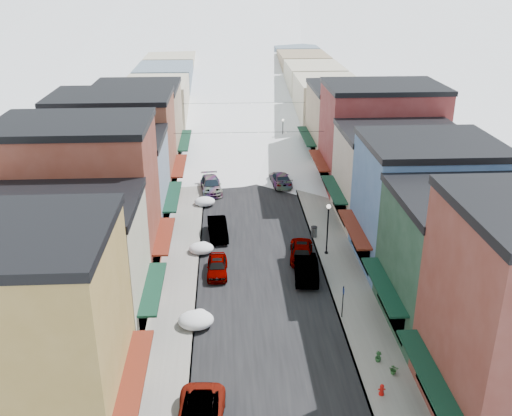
{
  "coord_description": "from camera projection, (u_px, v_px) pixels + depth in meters",
  "views": [
    {
      "loc": [
        -2.65,
        -20.31,
        22.42
      ],
      "look_at": [
        0.0,
        27.12,
        2.64
      ],
      "focal_mm": 40.0,
      "sensor_mm": 36.0,
      "label": 1
    }
  ],
  "objects": [
    {
      "name": "curb_left",
      "position": [
        209.0,
        138.0,
        82.49
      ],
      "size": [
        0.1,
        160.0,
        0.15
      ],
      "primitive_type": "cube",
      "color": "slate",
      "rests_on": "ground"
    },
    {
      "name": "sidewalk_left",
      "position": [
        198.0,
        138.0,
        82.41
      ],
      "size": [
        3.2,
        160.0,
        0.15
      ],
      "primitive_type": "cube",
      "color": "gray",
      "rests_on": "ground"
    },
    {
      "name": "sidewalk_right",
      "position": [
        289.0,
        137.0,
        83.09
      ],
      "size": [
        3.2,
        160.0,
        0.15
      ],
      "primitive_type": "cube",
      "color": "gray",
      "rests_on": "ground"
    },
    {
      "name": "car_lane_silver",
      "position": [
        231.0,
        138.0,
        79.77
      ],
      "size": [
        2.15,
        4.99,
        1.68
      ],
      "primitive_type": "imported",
      "rotation": [
        0.0,
        0.0,
        -0.03
      ],
      "color": "#A4A8AD",
      "rests_on": "ground"
    },
    {
      "name": "car_dark_hatch",
      "position": [
        218.0,
        229.0,
        51.82
      ],
      "size": [
        2.02,
        4.82,
        1.55
      ],
      "primitive_type": "imported",
      "rotation": [
        0.0,
        0.0,
        0.08
      ],
      "color": "black",
      "rests_on": "ground"
    },
    {
      "name": "bldg_l_yellow",
      "position": [
        17.0,
        334.0,
        28.27
      ],
      "size": [
        11.3,
        8.7,
        11.5
      ],
      "color": "#A4803C",
      "rests_on": "ground"
    },
    {
      "name": "snow_pile_mid",
      "position": [
        202.0,
        248.0,
        48.95
      ],
      "size": [
        2.12,
        2.51,
        0.9
      ],
      "color": "white",
      "rests_on": "ground"
    },
    {
      "name": "bldg_r_tan",
      "position": [
        351.0,
        123.0,
        71.5
      ],
      "size": [
        11.3,
        11.2,
        9.5
      ],
      "color": "#987F64",
      "rests_on": "ground"
    },
    {
      "name": "planter_far",
      "position": [
        378.0,
        357.0,
        35.05
      ],
      "size": [
        0.44,
        0.44,
        0.69
      ],
      "primitive_type": "imported",
      "rotation": [
        0.0,
        0.0,
        0.17
      ],
      "color": "#265429",
      "rests_on": "sidewalk_right"
    },
    {
      "name": "car_gray_suv",
      "position": [
        302.0,
        250.0,
        47.83
      ],
      "size": [
        2.49,
        4.98,
        1.63
      ],
      "primitive_type": "imported",
      "rotation": [
        0.0,
        0.0,
        3.02
      ],
      "color": "#92969A",
      "rests_on": "ground"
    },
    {
      "name": "streetlamp_far",
      "position": [
        283.0,
        129.0,
        77.3
      ],
      "size": [
        0.32,
        0.32,
        3.87
      ],
      "color": "black",
      "rests_on": "sidewalk_right"
    },
    {
      "name": "car_silver_sedan",
      "position": [
        217.0,
        266.0,
        45.37
      ],
      "size": [
        1.66,
        4.03,
        1.37
      ],
      "primitive_type": "imported",
      "rotation": [
        0.0,
        0.0,
        -0.01
      ],
      "color": "#A8A9B0",
      "rests_on": "ground"
    },
    {
      "name": "parking_sign",
      "position": [
        343.0,
        299.0,
        39.13
      ],
      "size": [
        0.07,
        0.33,
        2.45
      ],
      "color": "black",
      "rests_on": "sidewalk_right"
    },
    {
      "name": "car_silver_wagon",
      "position": [
        211.0,
        185.0,
        62.39
      ],
      "size": [
        2.68,
        5.46,
        1.53
      ],
      "primitive_type": "imported",
      "rotation": [
        0.0,
        0.0,
        0.1
      ],
      "color": "#969A9D",
      "rests_on": "ground"
    },
    {
      "name": "bldg_l_brick_near",
      "position": [
        81.0,
        201.0,
        43.26
      ],
      "size": [
        12.3,
        8.2,
        12.5
      ],
      "color": "maroon",
      "rests_on": "ground"
    },
    {
      "name": "distant_blocks",
      "position": [
        239.0,
        82.0,
        102.44
      ],
      "size": [
        34.0,
        55.0,
        8.0
      ],
      "color": "gray",
      "rests_on": "ground"
    },
    {
      "name": "bldg_r_green",
      "position": [
        469.0,
        262.0,
        37.39
      ],
      "size": [
        11.3,
        9.2,
        9.5
      ],
      "color": "#1B3A29",
      "rests_on": "ground"
    },
    {
      "name": "planter_near",
      "position": [
        394.0,
        370.0,
        33.97
      ],
      "size": [
        0.66,
        0.61,
        0.61
      ],
      "primitive_type": "imported",
      "rotation": [
        0.0,
        0.0,
        -0.28
      ],
      "color": "#2E632C",
      "rests_on": "sidewalk_right"
    },
    {
      "name": "car_lane_white",
      "position": [
        252.0,
        110.0,
        95.74
      ],
      "size": [
        3.4,
        6.07,
        1.6
      ],
      "primitive_type": "imported",
      "rotation": [
        0.0,
        0.0,
        3.28
      ],
      "color": "silver",
      "rests_on": "ground"
    },
    {
      "name": "road",
      "position": [
        243.0,
        138.0,
        82.78
      ],
      "size": [
        10.0,
        160.0,
        0.01
      ],
      "primitive_type": "cube",
      "color": "black",
      "rests_on": "ground"
    },
    {
      "name": "curb_right",
      "position": [
        278.0,
        137.0,
        83.01
      ],
      "size": [
        0.1,
        160.0,
        0.15
      ],
      "primitive_type": "cube",
      "color": "slate",
      "rests_on": "ground"
    },
    {
      "name": "car_green_sedan",
      "position": [
        306.0,
        267.0,
        44.89
      ],
      "size": [
        2.21,
        5.24,
        1.68
      ],
      "primitive_type": "imported",
      "rotation": [
        0.0,
        0.0,
        3.06
      ],
      "color": "black",
      "rests_on": "ground"
    },
    {
      "name": "fire_hydrant",
      "position": [
        382.0,
        390.0,
        32.3
      ],
      "size": [
        0.41,
        0.31,
        0.7
      ],
      "color": "red",
      "rests_on": "sidewalk_right"
    },
    {
      "name": "streetlamp_near",
      "position": [
        328.0,
        223.0,
        47.58
      ],
      "size": [
        0.37,
        0.37,
        4.5
      ],
      "color": "black",
      "rests_on": "sidewalk_right"
    },
    {
      "name": "overhead_cables",
      "position": [
        247.0,
        116.0,
        68.88
      ],
      "size": [
        16.4,
        15.04,
        0.04
      ],
      "color": "black",
      "rests_on": "ground"
    },
    {
      "name": "bldg_l_grayblue",
      "position": [
        110.0,
        184.0,
        51.8
      ],
      "size": [
        11.3,
        9.2,
        9.0
      ],
      "color": "gray",
      "rests_on": "ground"
    },
    {
      "name": "car_black_sedan",
      "position": [
        281.0,
        179.0,
        64.32
      ],
      "size": [
        2.53,
        5.29,
        1.49
      ],
      "primitive_type": "imported",
      "rotation": [
        0.0,
        0.0,
        3.23
      ],
      "color": "black",
      "rests_on": "ground"
    },
    {
      "name": "bldg_r_blue",
      "position": [
        425.0,
        204.0,
        45.5
      ],
      "size": [
        11.3,
        9.2,
        10.5
      ],
      "color": "#416294",
      "rests_on": "ground"
    },
    {
      "name": "bldg_l_cream",
      "position": [
        63.0,
        269.0,
        36.49
      ],
      "size": [
        11.3,
        8.2,
        9.5
      ],
      "color": "#BBB497",
      "rests_on": "ground"
    },
    {
      "name": "bldg_r_brick_far",
      "position": [
        380.0,
        137.0,
        61.95
      ],
      "size": [
        13.3,
        9.2,
        11.5
      ],
      "color": "maroon",
      "rests_on": "ground"
    },
    {
      "name": "snow_pile_far",
      "position": [
        205.0,
        201.0,
        58.86
      ],
      "size": [
        2.14,
        2.52,
        0.91
      ],
      "color": "white",
      "rests_on": "ground"
    },
    {
      "name": "trash_can",
      "position": [
        314.0,
        232.0,
        51.51
      ],
      "size": [
        0.58,
        0.58,
        0.98
      ],
      "color": "#505355",
      "rests_on": "sidewalk_right"
    },
    {
      "name": "bldg_l_brick_far",
      "position": [
        115.0,
        146.0,
        59.66
      ],
      "size": [
        13.3,
        9.2,
        11.0
      ],
      "color": "brown",
      "rests_on": "ground"
    },
    {
      "name": "bldg_l_tan",
      "position": [
        138.0,
        126.0,
        69.12
      ],
      "size": [
        11.3,
        11.2,
        10.0
      ],
      "color": "#937A60",
      "rests_on": "ground"
    },
    {
      "name": "snow_pile_near",
      "position": [
        196.0,
        319.0,
        38.79
      ],
      "size": [
        2.45,
        2.7,
        1.03
      ],
      "color": "white",
      "rests_on": "ground"
    },
    {
      "name": "bldg_r_cream",
      "position": [
        398.0,
        175.0,
        54.1
      ],
      "size": [
        12.3,
        9.2,
        9.0
      ],
      "color": "#B8A794",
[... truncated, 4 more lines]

